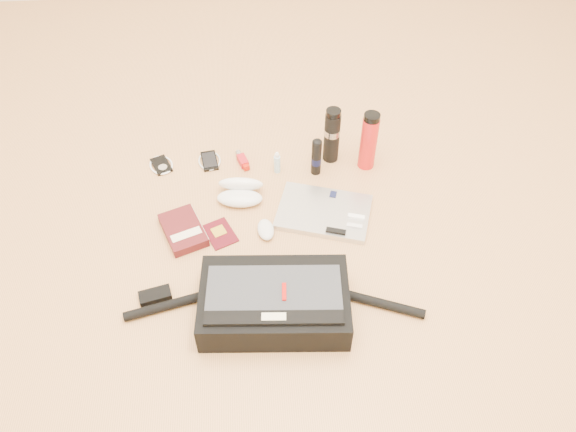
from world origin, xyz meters
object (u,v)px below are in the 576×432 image
at_px(book, 184,230).
at_px(thermos_black, 332,135).
at_px(laptop, 324,212).
at_px(thermos_red, 369,141).
at_px(messenger_bag, 274,302).

relative_size(book, thermos_black, 0.95).
bearing_deg(laptop, thermos_red, 69.21).
height_order(messenger_bag, thermos_black, thermos_black).
xyz_separation_m(thermos_black, thermos_red, (0.14, -0.05, 0.00)).
xyz_separation_m(laptop, book, (-0.54, -0.05, 0.01)).
bearing_deg(book, messenger_bag, -71.51).
xyz_separation_m(messenger_bag, thermos_black, (0.29, 0.75, 0.06)).
height_order(laptop, thermos_black, thermos_black).
xyz_separation_m(book, thermos_red, (0.75, 0.32, 0.11)).
bearing_deg(messenger_bag, thermos_red, 62.22).
relative_size(thermos_black, thermos_red, 0.95).
bearing_deg(messenger_bag, book, 133.96).
distance_m(messenger_bag, thermos_black, 0.81).
bearing_deg(laptop, book, -156.94).
height_order(book, thermos_black, thermos_black).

